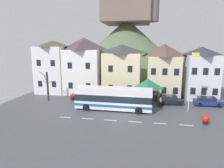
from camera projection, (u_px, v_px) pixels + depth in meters
name	position (u px, v px, depth m)	size (l,w,h in m)	color
ground_plane	(124.00, 117.00, 25.20)	(40.00, 60.00, 0.07)	#484C52
townhouse_00	(54.00, 67.00, 38.50)	(5.57, 6.21, 10.23)	white
townhouse_01	(84.00, 66.00, 37.57)	(6.72, 6.58, 10.71)	white
townhouse_02	(122.00, 70.00, 35.97)	(6.74, 5.59, 9.42)	beige
townhouse_03	(163.00, 70.00, 35.00)	(5.60, 6.21, 9.51)	beige
townhouse_04	(200.00, 73.00, 34.08)	(5.15, 6.42, 9.00)	silver
hilltop_castle	(127.00, 47.00, 53.55)	(37.53, 37.53, 25.44)	#596D4D
transit_bus	(113.00, 99.00, 27.74)	(11.08, 2.91, 3.24)	white
bus_shelter	(148.00, 84.00, 30.84)	(3.60, 3.60, 3.98)	#473D33
parked_car_00	(207.00, 101.00, 29.89)	(4.10, 1.84, 1.36)	navy
parked_car_01	(169.00, 100.00, 30.61)	(4.11, 2.27, 1.40)	black
parked_car_02	(84.00, 95.00, 33.48)	(4.51, 2.19, 1.41)	maroon
pedestrian_00	(138.00, 101.00, 29.26)	(0.36, 0.31, 1.62)	black
pedestrian_01	(161.00, 102.00, 29.03)	(0.31, 0.35, 1.59)	black
public_bench	(158.00, 98.00, 32.70)	(1.63, 0.48, 0.87)	brown
flagpole	(191.00, 79.00, 26.26)	(0.95, 0.10, 8.31)	silver
harbour_buoy	(206.00, 119.00, 22.62)	(0.92, 0.92, 1.17)	black
bare_tree_00	(48.00, 86.00, 32.28)	(2.05, 1.63, 5.04)	#382D28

